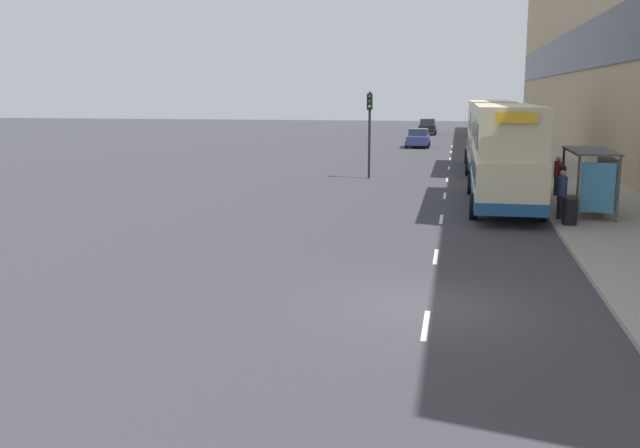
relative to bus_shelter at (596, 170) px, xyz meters
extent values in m
plane|color=#38383D|center=(-5.77, -12.99, -1.88)|extent=(220.00, 220.00, 0.00)
cube|color=gray|center=(0.73, 25.51, -1.81)|extent=(5.00, 93.00, 0.14)
cube|color=tan|center=(4.73, 25.51, 7.00)|extent=(3.00, 93.00, 17.74)
cube|color=black|center=(3.19, 25.51, 6.11)|extent=(0.12, 89.28, 3.19)
cube|color=silver|center=(-5.77, -14.40, -1.87)|extent=(0.12, 2.00, 0.01)
cube|color=silver|center=(-5.77, -7.92, -1.87)|extent=(0.12, 2.00, 0.01)
cube|color=silver|center=(-5.77, -1.45, -1.87)|extent=(0.12, 2.00, 0.01)
cube|color=silver|center=(-5.77, 5.03, -1.87)|extent=(0.12, 2.00, 0.01)
cube|color=silver|center=(-5.77, 11.50, -1.87)|extent=(0.12, 2.00, 0.01)
cube|color=silver|center=(-5.77, 17.98, -1.87)|extent=(0.12, 2.00, 0.01)
cube|color=silver|center=(-5.77, 24.46, -1.87)|extent=(0.12, 2.00, 0.01)
cube|color=silver|center=(-5.77, 30.93, -1.87)|extent=(0.12, 2.00, 0.01)
cube|color=silver|center=(-5.77, 37.41, -1.87)|extent=(0.12, 2.00, 0.01)
cube|color=#4C4C51|center=(-0.17, 0.35, 0.70)|extent=(1.60, 4.20, 0.08)
cylinder|color=#4C4C51|center=(-0.87, -1.65, -0.54)|extent=(0.10, 0.10, 2.40)
cylinder|color=#4C4C51|center=(-0.87, 2.35, -0.54)|extent=(0.10, 0.10, 2.40)
cylinder|color=#4C4C51|center=(0.53, -1.65, -0.54)|extent=(0.10, 0.10, 2.40)
cylinder|color=#4C4C51|center=(0.53, 2.35, -0.54)|extent=(0.10, 0.10, 2.40)
cube|color=#99A8B2|center=(0.50, 0.35, -0.42)|extent=(0.04, 3.68, 1.92)
cube|color=#3F8CBF|center=(-0.17, -1.59, -0.49)|extent=(1.19, 0.10, 1.82)
cube|color=maroon|center=(0.07, 0.35, -1.29)|extent=(0.36, 2.80, 0.08)
cube|color=beige|center=(-3.30, 2.21, -0.45)|extent=(2.55, 10.96, 1.85)
cube|color=beige|center=(-3.30, 2.21, 1.45)|extent=(2.50, 10.63, 1.95)
cube|color=#1E518C|center=(-3.30, 2.21, -1.15)|extent=(2.58, 11.01, 0.45)
cube|color=#2D3847|center=(-3.30, 2.21, -0.08)|extent=(2.58, 10.30, 0.81)
cube|color=#2D3847|center=(-3.30, 2.21, 1.35)|extent=(2.55, 10.30, 0.94)
cube|color=yellow|center=(-3.30, -3.25, 2.07)|extent=(1.40, 0.08, 0.36)
cylinder|color=black|center=(-4.57, 5.94, -1.38)|extent=(0.30, 1.00, 1.00)
cylinder|color=black|center=(-2.02, 5.94, -1.38)|extent=(0.30, 1.00, 1.00)
cylinder|color=black|center=(-4.57, -1.19, -1.38)|extent=(0.30, 1.00, 1.00)
cylinder|color=black|center=(-2.02, -1.19, -1.38)|extent=(0.30, 1.00, 1.00)
cube|color=beige|center=(-3.34, 17.42, -0.45)|extent=(2.55, 11.35, 1.85)
cube|color=beige|center=(-3.34, 17.42, 1.45)|extent=(2.50, 11.01, 1.95)
cube|color=#1E518C|center=(-3.34, 17.42, -1.15)|extent=(2.58, 11.41, 0.45)
cube|color=#2D3847|center=(-3.34, 17.42, -0.08)|extent=(2.58, 10.67, 0.81)
cube|color=#2D3847|center=(-3.34, 17.42, 1.35)|extent=(2.55, 10.67, 0.94)
cube|color=yellow|center=(-3.34, 11.76, 2.07)|extent=(1.40, 0.08, 0.36)
cylinder|color=black|center=(-4.61, 21.28, -1.38)|extent=(0.30, 1.00, 1.00)
cylinder|color=black|center=(-2.06, 21.28, -1.38)|extent=(0.30, 1.00, 1.00)
cylinder|color=black|center=(-4.61, 13.90, -1.38)|extent=(0.30, 1.00, 1.00)
cylinder|color=black|center=(-2.06, 13.90, -1.38)|extent=(0.30, 1.00, 1.00)
cube|color=silver|center=(-3.10, 46.48, -1.18)|extent=(1.81, 4.52, 0.79)
cube|color=#2D3847|center=(-3.10, 46.26, -0.46)|extent=(1.60, 2.17, 0.65)
cylinder|color=black|center=(-4.01, 47.89, -1.58)|extent=(0.20, 0.60, 0.60)
cylinder|color=black|center=(-2.20, 47.89, -1.58)|extent=(0.20, 0.60, 0.60)
cylinder|color=black|center=(-4.01, 45.08, -1.58)|extent=(0.20, 0.60, 0.60)
cylinder|color=black|center=(-2.20, 45.08, -1.58)|extent=(0.20, 0.60, 0.60)
cube|color=navy|center=(-8.74, 35.40, -1.20)|extent=(1.87, 4.09, 0.75)
cube|color=#2D3847|center=(-8.74, 35.60, -0.52)|extent=(1.65, 1.96, 0.61)
cylinder|color=black|center=(-7.81, 34.13, -1.58)|extent=(0.20, 0.60, 0.60)
cylinder|color=black|center=(-9.68, 34.13, -1.58)|extent=(0.20, 0.60, 0.60)
cylinder|color=black|center=(-7.81, 36.67, -1.58)|extent=(0.20, 0.60, 0.60)
cylinder|color=black|center=(-9.68, 36.67, -1.58)|extent=(0.20, 0.60, 0.60)
cube|color=black|center=(-8.80, 55.34, -1.15)|extent=(1.85, 4.40, 0.85)
cube|color=#2D3847|center=(-8.80, 55.56, -0.38)|extent=(1.63, 2.11, 0.69)
cylinder|color=black|center=(-7.87, 53.97, -1.58)|extent=(0.20, 0.60, 0.60)
cylinder|color=black|center=(-9.72, 53.97, -1.58)|extent=(0.20, 0.60, 0.60)
cylinder|color=black|center=(-7.87, 56.70, -1.58)|extent=(0.20, 0.60, 0.60)
cylinder|color=black|center=(-9.72, 56.70, -1.58)|extent=(0.20, 0.60, 0.60)
cube|color=#4C5156|center=(-3.30, 53.66, -1.18)|extent=(1.74, 4.37, 0.79)
cube|color=#2D3847|center=(-3.30, 53.44, -0.46)|extent=(1.53, 2.10, 0.65)
cylinder|color=black|center=(-4.17, 55.01, -1.58)|extent=(0.20, 0.60, 0.60)
cylinder|color=black|center=(-2.43, 55.01, -1.58)|extent=(0.20, 0.60, 0.60)
cylinder|color=black|center=(-4.17, 52.30, -1.58)|extent=(0.20, 0.60, 0.60)
cylinder|color=black|center=(-2.43, 52.30, -1.58)|extent=(0.20, 0.60, 0.60)
cylinder|color=#23232D|center=(0.06, 2.24, -1.32)|extent=(0.29, 0.29, 0.84)
cylinder|color=#997F51|center=(0.06, 2.24, -0.55)|extent=(0.35, 0.35, 0.70)
sphere|color=tan|center=(0.06, 2.24, -0.09)|extent=(0.23, 0.23, 0.23)
cylinder|color=#23232D|center=(-0.69, 5.17, -1.30)|extent=(0.30, 0.30, 0.87)
cylinder|color=maroon|center=(-0.69, 5.17, -0.51)|extent=(0.36, 0.36, 0.72)
sphere|color=tan|center=(-0.69, 5.17, -0.03)|extent=(0.23, 0.23, 0.23)
cylinder|color=#23232D|center=(-1.37, -1.27, -1.30)|extent=(0.30, 0.30, 0.87)
cylinder|color=navy|center=(-1.37, -1.27, -0.51)|extent=(0.36, 0.36, 0.72)
sphere|color=tan|center=(-1.37, -1.27, -0.03)|extent=(0.23, 0.23, 0.23)
cylinder|color=#23232D|center=(-0.77, 3.35, -1.32)|extent=(0.29, 0.29, 0.84)
cylinder|color=maroon|center=(-0.77, 3.35, -0.55)|extent=(0.35, 0.35, 0.70)
sphere|color=tan|center=(-0.77, 3.35, -0.08)|extent=(0.23, 0.23, 0.23)
cylinder|color=black|center=(-1.22, -2.47, -1.26)|extent=(0.52, 0.52, 0.95)
cylinder|color=#2D2D33|center=(-1.22, -2.47, -0.74)|extent=(0.55, 0.55, 0.10)
cylinder|color=black|center=(-10.17, 11.38, 0.55)|extent=(0.14, 0.14, 4.86)
cube|color=black|center=(-10.17, 11.33, 2.43)|extent=(0.30, 0.24, 0.90)
sphere|color=#2D2D2D|center=(-10.17, 11.21, 2.70)|extent=(0.16, 0.16, 0.16)
sphere|color=#2D2D2D|center=(-10.17, 11.21, 2.43)|extent=(0.16, 0.16, 0.16)
sphere|color=#19D84C|center=(-10.17, 11.21, 2.16)|extent=(0.16, 0.16, 0.16)
camera|label=1|loc=(-5.24, -28.84, 2.92)|focal=40.00mm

